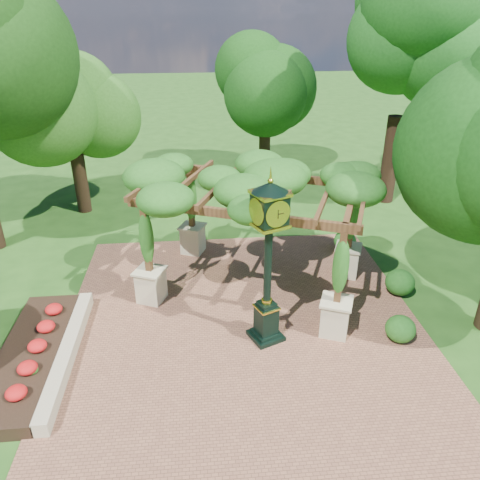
{
  "coord_description": "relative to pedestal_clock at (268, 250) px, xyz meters",
  "views": [
    {
      "loc": [
        -1.15,
        -9.25,
        8.05
      ],
      "look_at": [
        0.0,
        2.5,
        2.2
      ],
      "focal_mm": 35.0,
      "sensor_mm": 36.0,
      "label": 1
    }
  ],
  "objects": [
    {
      "name": "ground",
      "position": [
        -0.54,
        -0.84,
        -2.72
      ],
      "size": [
        120.0,
        120.0,
        0.0
      ],
      "primitive_type": "plane",
      "color": "#1E4714",
      "rests_on": "ground"
    },
    {
      "name": "brick_plaza",
      "position": [
        -0.54,
        0.16,
        -2.7
      ],
      "size": [
        10.0,
        12.0,
        0.04
      ],
      "primitive_type": "cube",
      "color": "brown",
      "rests_on": "ground"
    },
    {
      "name": "border_wall",
      "position": [
        -5.14,
        -0.34,
        -2.52
      ],
      "size": [
        0.35,
        5.0,
        0.4
      ],
      "primitive_type": "cube",
      "color": "#C6B793",
      "rests_on": "ground"
    },
    {
      "name": "flower_bed",
      "position": [
        -6.04,
        -0.34,
        -2.54
      ],
      "size": [
        1.5,
        5.0,
        0.36
      ],
      "primitive_type": "cube",
      "color": "red",
      "rests_on": "ground"
    },
    {
      "name": "pedestal_clock",
      "position": [
        0.0,
        0.0,
        0.0
      ],
      "size": [
        1.17,
        1.17,
        4.54
      ],
      "rotation": [
        0.0,
        0.0,
        0.41
      ],
      "color": "black",
      "rests_on": "brick_plaza"
    },
    {
      "name": "pergola",
      "position": [
        -0.01,
        2.63,
        0.59
      ],
      "size": [
        7.44,
        6.14,
        4.03
      ],
      "rotation": [
        0.0,
        0.0,
        -0.4
      ],
      "color": "beige",
      "rests_on": "brick_plaza"
    },
    {
      "name": "sundial",
      "position": [
        0.67,
        8.48,
        -2.32
      ],
      "size": [
        0.61,
        0.61,
        0.9
      ],
      "rotation": [
        0.0,
        0.0,
        -0.26
      ],
      "color": "gray",
      "rests_on": "ground"
    },
    {
      "name": "shrub_front",
      "position": [
        3.55,
        -0.45,
        -2.31
      ],
      "size": [
        0.86,
        0.86,
        0.72
      ],
      "primitive_type": "ellipsoid",
      "rotation": [
        0.0,
        0.0,
        0.08
      ],
      "color": "#205819",
      "rests_on": "brick_plaza"
    },
    {
      "name": "shrub_mid",
      "position": [
        4.45,
        1.77,
        -2.27
      ],
      "size": [
        0.9,
        0.9,
        0.81
      ],
      "primitive_type": "ellipsoid",
      "rotation": [
        0.0,
        0.0,
        -0.01
      ],
      "color": "#1C5016",
      "rests_on": "brick_plaza"
    },
    {
      "name": "shrub_back",
      "position": [
        3.66,
        4.86,
        -2.31
      ],
      "size": [
        0.98,
        0.98,
        0.73
      ],
      "primitive_type": "ellipsoid",
      "rotation": [
        0.0,
        0.0,
        -0.25
      ],
      "color": "#24631C",
      "rests_on": "brick_plaza"
    },
    {
      "name": "tree_west_far",
      "position": [
        -6.67,
        9.68,
        1.85
      ],
      "size": [
        3.93,
        3.93,
        6.65
      ],
      "color": "black",
      "rests_on": "ground"
    },
    {
      "name": "tree_north",
      "position": [
        1.95,
        13.85,
        1.61
      ],
      "size": [
        4.04,
        4.04,
        6.29
      ],
      "color": "#2F1F12",
      "rests_on": "ground"
    },
    {
      "name": "tree_east_far",
      "position": [
        7.03,
        9.58,
        4.21
      ],
      "size": [
        5.16,
        5.16,
        10.07
      ],
      "color": "black",
      "rests_on": "ground"
    }
  ]
}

